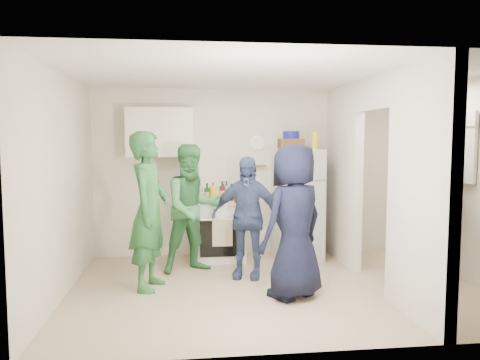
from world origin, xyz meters
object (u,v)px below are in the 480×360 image
Objects in this scene: fridge at (298,204)px; person_navy at (294,221)px; person_denim at (246,217)px; yellow_cup_stack_top at (315,141)px; blue_bowl at (291,135)px; person_green_left at (149,211)px; person_nook at (422,212)px; person_green_center at (193,208)px; stove at (221,230)px; wicker_basket at (291,144)px.

person_navy is at bearing -105.07° from fridge.
fridge reaches higher than person_denim.
person_denim is (-1.10, -0.79, -0.96)m from yellow_cup_stack_top.
fridge is 6.43× the size of yellow_cup_stack_top.
person_green_left is (-1.96, -1.24, -0.89)m from blue_bowl.
person_green_center is at bearing -103.57° from person_nook.
person_nook is (1.07, -1.10, -0.89)m from yellow_cup_stack_top.
person_navy is at bearing -43.83° from person_denim.
blue_bowl reaches higher than person_green_left.
yellow_cup_stack_top is at bearing -6.23° from person_green_center.
person_green_center is (-0.41, -0.55, 0.41)m from stove.
blue_bowl is 2.11m from person_nook.
fridge is at bearing -46.19° from person_green_left.
yellow_cup_stack_top reaches higher than person_denim.
person_green_left is at bearing -90.37° from person_nook.
person_green_left is at bearing -147.71° from wicker_basket.
person_denim reaches higher than stove.
person_nook reaches higher than stove.
wicker_basket is at bearing 0.00° from blue_bowl.
stove is at bearing 124.29° from person_denim.
wicker_basket is at bearing -134.91° from person_navy.
fridge is at bearing -1.00° from person_green_center.
yellow_cup_stack_top reaches higher than wicker_basket.
fridge is 2.38m from person_green_left.
fridge is 1.02m from blue_bowl.
fridge is 0.87× the size of person_green_left.
blue_bowl reaches higher than person_nook.
person_green_left is 1.10× the size of person_nook.
person_nook is at bearing 162.51° from person_navy.
person_denim is 0.92× the size of person_nook.
blue_bowl is 2.49m from person_green_left.
stove is 0.51× the size of person_green_center.
person_green_left is at bearing -147.50° from person_green_center.
wicker_basket is 2.05m from person_nook.
person_denim is at bearing -134.78° from fridge.
person_navy is (-0.36, -1.74, -0.83)m from wicker_basket.
yellow_cup_stack_top is at bearing -25.11° from wicker_basket.
person_nook is (2.43, -1.23, 0.41)m from stove.
fridge is (1.14, -0.03, 0.37)m from stove.
yellow_cup_stack_top is at bearing -50.64° from person_green_left.
person_green_left is 1.08× the size of person_navy.
person_green_left is (-2.28, -1.09, -0.81)m from yellow_cup_stack_top.
wicker_basket is 1.40× the size of yellow_cup_stack_top.
person_green_center is at bearing -158.34° from wicker_basket.
fridge is 1.63m from person_green_center.
person_navy is at bearing -74.40° from person_nook.
person_nook is (1.75, 0.50, -0.01)m from person_navy.
yellow_cup_stack_top is 1.77m from person_nook.
person_navy reaches higher than person_nook.
stove is 3.58× the size of blue_bowl.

